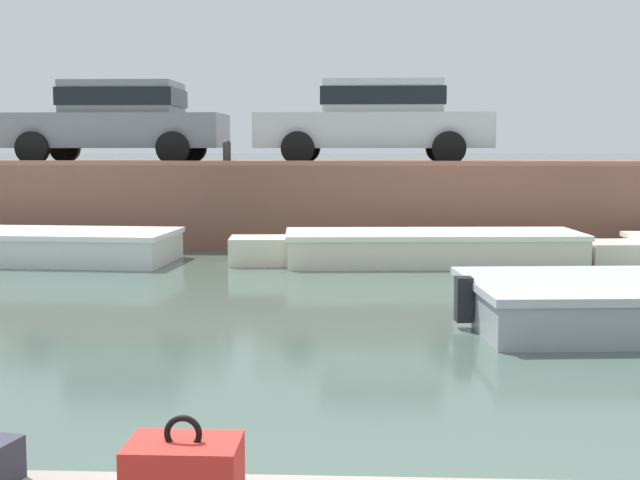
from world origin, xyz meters
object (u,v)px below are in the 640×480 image
boat_moored_west_white (25,246)px  car_left_inner_silver (377,119)px  boat_moored_central_cream (418,248)px  car_leftmost_grey (118,119)px  mooring_bollard_mid (227,152)px

boat_moored_west_white → car_left_inner_silver: car_left_inner_silver is taller
boat_moored_central_cream → car_left_inner_silver: size_ratio=1.27×
car_leftmost_grey → boat_moored_central_cream: bearing=-28.4°
boat_moored_central_cream → car_left_inner_silver: 3.69m
boat_moored_west_white → car_left_inner_silver: 6.71m
boat_moored_central_cream → car_leftmost_grey: bearing=151.6°
car_leftmost_grey → mooring_bollard_mid: size_ratio=9.33×
car_left_inner_silver → mooring_bollard_mid: (-2.66, -1.11, -0.61)m
car_leftmost_grey → car_left_inner_silver: size_ratio=0.96×
car_left_inner_silver → mooring_bollard_mid: size_ratio=9.76×
boat_moored_central_cream → mooring_bollard_mid: mooring_bollard_mid is taller
boat_moored_west_white → car_leftmost_grey: car_leftmost_grey is taller
car_left_inner_silver → mooring_bollard_mid: 2.95m
boat_moored_central_cream → car_left_inner_silver: car_left_inner_silver is taller
boat_moored_central_cream → car_leftmost_grey: car_leftmost_grey is taller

